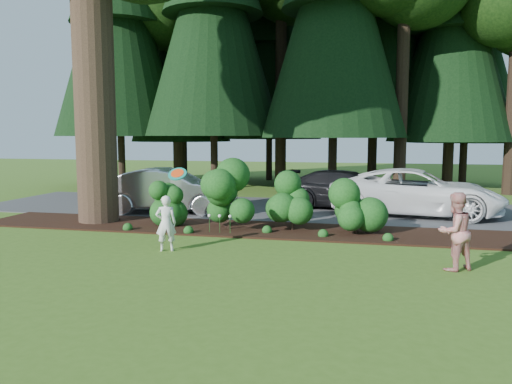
# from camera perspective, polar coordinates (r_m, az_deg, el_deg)

# --- Properties ---
(ground) EXTENTS (80.00, 80.00, 0.00)m
(ground) POSITION_cam_1_polar(r_m,az_deg,el_deg) (11.64, -6.25, -7.18)
(ground) COLOR #3D601B
(ground) RESTS_ON ground
(mulch_bed) EXTENTS (16.00, 2.50, 0.05)m
(mulch_bed) POSITION_cam_1_polar(r_m,az_deg,el_deg) (14.67, -2.06, -4.19)
(mulch_bed) COLOR black
(mulch_bed) RESTS_ON ground
(driveway) EXTENTS (22.00, 6.00, 0.03)m
(driveway) POSITION_cam_1_polar(r_m,az_deg,el_deg) (18.75, 1.33, -1.87)
(driveway) COLOR #38383A
(driveway) RESTS_ON ground
(shrub_row) EXTENTS (6.53, 1.60, 1.61)m
(shrub_row) POSITION_cam_1_polar(r_m,az_deg,el_deg) (14.26, 0.80, -1.30)
(shrub_row) COLOR #154214
(shrub_row) RESTS_ON ground
(lily_cluster) EXTENTS (0.69, 0.09, 0.57)m
(lily_cluster) POSITION_cam_1_polar(r_m,az_deg,el_deg) (13.86, -4.18, -2.85)
(lily_cluster) COLOR #154214
(lily_cluster) RESTS_ON ground
(tree_wall) EXTENTS (25.66, 12.15, 17.09)m
(tree_wall) POSITION_cam_1_polar(r_m,az_deg,el_deg) (28.09, 5.84, 20.40)
(tree_wall) COLOR black
(tree_wall) RESTS_ON ground
(car_silver_wagon) EXTENTS (4.88, 2.25, 1.55)m
(car_silver_wagon) POSITION_cam_1_polar(r_m,az_deg,el_deg) (17.83, -9.94, 0.17)
(car_silver_wagon) COLOR silver
(car_silver_wagon) RESTS_ON driveway
(car_white_suv) EXTENTS (5.98, 3.27, 1.59)m
(car_white_suv) POSITION_cam_1_polar(r_m,az_deg,el_deg) (17.82, 17.83, 0.01)
(car_white_suv) COLOR white
(car_white_suv) RESTS_ON driveway
(car_dark_suv) EXTENTS (5.14, 2.80, 1.41)m
(car_dark_suv) POSITION_cam_1_polar(r_m,az_deg,el_deg) (18.80, 10.40, 0.27)
(car_dark_suv) COLOR black
(car_dark_suv) RESTS_ON driveway
(child) EXTENTS (0.57, 0.47, 1.34)m
(child) POSITION_cam_1_polar(r_m,az_deg,el_deg) (12.04, -10.25, -3.54)
(child) COLOR silver
(child) RESTS_ON ground
(adult) EXTENTS (0.99, 0.94, 1.60)m
(adult) POSITION_cam_1_polar(r_m,az_deg,el_deg) (10.93, 21.77, -4.21)
(adult) COLOR #AC1719
(adult) RESTS_ON ground
(frisbee) EXTENTS (0.45, 0.37, 0.29)m
(frisbee) POSITION_cam_1_polar(r_m,az_deg,el_deg) (11.91, -8.98, 2.07)
(frisbee) COLOR #177F70
(frisbee) RESTS_ON ground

